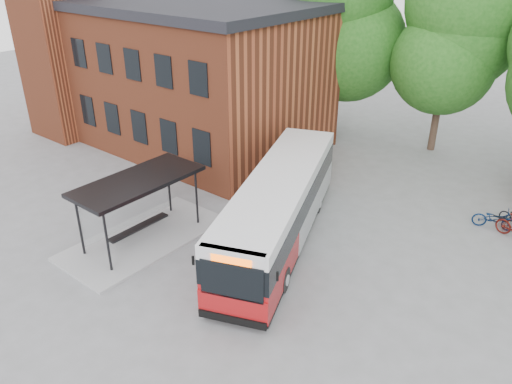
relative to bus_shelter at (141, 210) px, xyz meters
The scene contains 7 objects.
ground 4.83m from the bus_shelter, 12.53° to the left, with size 100.00×100.00×0.00m, color slate.
station_building 13.42m from the bus_shelter, 130.36° to the left, with size 18.40×10.40×8.50m, color brown, non-canonical shape.
bus_shelter is the anchor object (origin of this frame).
tree_0 17.54m from the bus_shelter, 95.04° to the left, with size 7.92×7.92×11.00m, color #1C4E14, non-canonical shape.
tree_1 19.19m from the bus_shelter, 73.01° to the left, with size 7.92×7.92×10.40m, color #1C4E14, non-canonical shape.
city_bus 5.78m from the bus_shelter, 39.45° to the left, with size 2.51×11.78×2.99m, color maroon, non-canonical shape.
bicycle_0 15.45m from the bus_shelter, 42.66° to the left, with size 0.64×1.85×0.97m, color #071A3C.
Camera 1 is at (10.76, -12.15, 11.44)m, focal length 35.00 mm.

